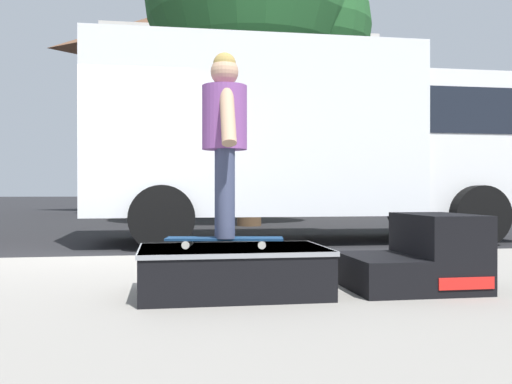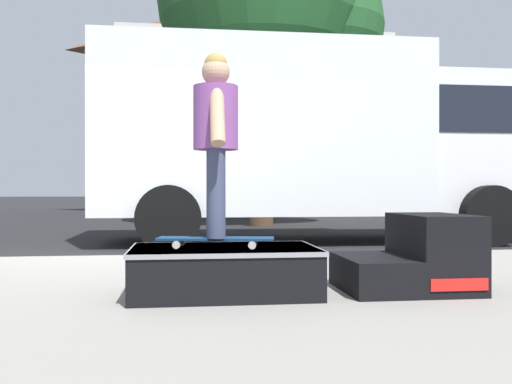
{
  "view_description": "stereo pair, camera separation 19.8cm",
  "coord_description": "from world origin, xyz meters",
  "px_view_note": "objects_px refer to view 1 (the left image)",
  "views": [
    {
      "loc": [
        0.91,
        -6.71,
        0.83
      ],
      "look_at": [
        1.78,
        -1.39,
        0.81
      ],
      "focal_mm": 39.42,
      "sensor_mm": 36.0,
      "label": 1
    },
    {
      "loc": [
        1.1,
        -6.73,
        0.83
      ],
      "look_at": [
        1.78,
        -1.39,
        0.81
      ],
      "focal_mm": 39.42,
      "sensor_mm": 36.0,
      "label": 2
    }
  ],
  "objects_px": {
    "skate_box": "(233,269)",
    "kicker_ramp": "(421,258)",
    "box_truck": "(309,137)",
    "street_tree_main": "(261,5)",
    "skateboard": "(225,239)",
    "skater_kid": "(225,129)"
  },
  "relations": [
    {
      "from": "box_truck",
      "to": "street_tree_main",
      "type": "relative_size",
      "value": 0.9
    },
    {
      "from": "skate_box",
      "to": "skateboard",
      "type": "relative_size",
      "value": 1.56
    },
    {
      "from": "skateboard",
      "to": "skater_kid",
      "type": "distance_m",
      "value": 0.74
    },
    {
      "from": "skate_box",
      "to": "kicker_ramp",
      "type": "bearing_deg",
      "value": -0.02
    },
    {
      "from": "skate_box",
      "to": "skater_kid",
      "type": "xyz_separation_m",
      "value": [
        -0.06,
        -0.03,
        0.94
      ]
    },
    {
      "from": "skateboard",
      "to": "street_tree_main",
      "type": "height_order",
      "value": "street_tree_main"
    },
    {
      "from": "skater_kid",
      "to": "street_tree_main",
      "type": "distance_m",
      "value": 10.11
    },
    {
      "from": "street_tree_main",
      "to": "box_truck",
      "type": "bearing_deg",
      "value": -88.58
    },
    {
      "from": "skateboard",
      "to": "street_tree_main",
      "type": "xyz_separation_m",
      "value": [
        1.84,
        9.14,
        4.65
      ]
    },
    {
      "from": "skate_box",
      "to": "skater_kid",
      "type": "bearing_deg",
      "value": -155.72
    },
    {
      "from": "box_truck",
      "to": "street_tree_main",
      "type": "height_order",
      "value": "street_tree_main"
    },
    {
      "from": "box_truck",
      "to": "street_tree_main",
      "type": "xyz_separation_m",
      "value": [
        -0.1,
        3.98,
        3.44
      ]
    },
    {
      "from": "skate_box",
      "to": "kicker_ramp",
      "type": "relative_size",
      "value": 1.41
    },
    {
      "from": "kicker_ramp",
      "to": "street_tree_main",
      "type": "bearing_deg",
      "value": 87.33
    },
    {
      "from": "kicker_ramp",
      "to": "skater_kid",
      "type": "xyz_separation_m",
      "value": [
        -1.41,
        -0.03,
        0.9
      ]
    },
    {
      "from": "kicker_ramp",
      "to": "box_truck",
      "type": "relative_size",
      "value": 0.13
    },
    {
      "from": "skate_box",
      "to": "skateboard",
      "type": "distance_m",
      "value": 0.21
    },
    {
      "from": "skateboard",
      "to": "street_tree_main",
      "type": "distance_m",
      "value": 10.42
    },
    {
      "from": "skater_kid",
      "to": "box_truck",
      "type": "height_order",
      "value": "box_truck"
    },
    {
      "from": "kicker_ramp",
      "to": "skateboard",
      "type": "xyz_separation_m",
      "value": [
        -1.41,
        -0.03,
        0.15
      ]
    },
    {
      "from": "skate_box",
      "to": "kicker_ramp",
      "type": "xyz_separation_m",
      "value": [
        1.36,
        -0.0,
        0.05
      ]
    },
    {
      "from": "kicker_ramp",
      "to": "skater_kid",
      "type": "distance_m",
      "value": 1.67
    }
  ]
}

